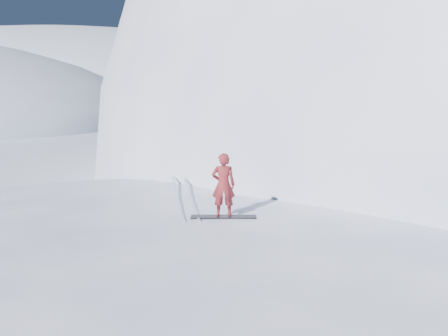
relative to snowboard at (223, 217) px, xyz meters
name	(u,v)px	position (x,y,z in m)	size (l,w,h in m)	color
near_ridge	(238,313)	(0.39, -0.42, -2.41)	(36.00, 28.00, 4.80)	white
peak_shoulder	(388,181)	(9.39, 16.58, -2.41)	(28.00, 24.00, 18.00)	white
far_ridge_c	(61,105)	(-40.61, 106.58, -2.41)	(140.00, 90.00, 36.00)	white
wind_bumps	(173,329)	(-1.17, -1.31, -2.41)	(16.00, 14.40, 1.00)	white
snowboard	(223,217)	(0.00, 0.00, 0.00)	(1.67, 0.31, 0.03)	black
snowboarder	(223,185)	(0.00, 0.00, 0.83)	(0.59, 0.39, 1.63)	maroon
board_tracks	(184,194)	(-1.26, 2.52, 0.01)	(1.43, 5.93, 0.04)	silver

